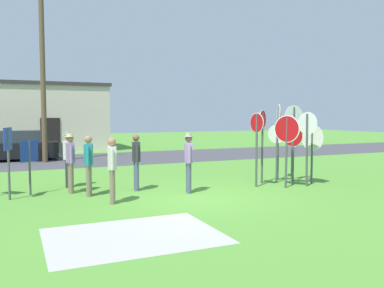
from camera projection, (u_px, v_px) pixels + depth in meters
ground_plane at (196, 198)px, 10.92m from camera, size 80.00×80.00×0.00m
street_asphalt at (110, 159)px, 20.77m from camera, size 60.00×6.40×0.01m
concrete_path at (134, 236)px, 7.48m from camera, size 3.20×2.40×0.01m
building_background at (47, 117)px, 25.83m from camera, size 7.33×5.30×4.24m
utility_pole at (43, 70)px, 18.86m from camera, size 1.80×0.24×8.42m
parked_car_on_street at (14, 147)px, 19.88m from camera, size 4.40×2.21×1.51m
stop_sign_far_back at (307, 136)px, 12.60m from camera, size 0.22×0.69×2.36m
stop_sign_leaning_left at (287, 138)px, 12.33m from camera, size 0.41×0.77×2.26m
stop_sign_leaning_right at (292, 145)px, 12.95m from camera, size 0.43×0.53×1.91m
stop_sign_low_front at (294, 129)px, 13.44m from camera, size 0.81×0.10×2.59m
stop_sign_center_cluster at (277, 144)px, 13.33m from camera, size 0.57×0.28×1.95m
stop_sign_rear_left at (278, 130)px, 13.83m from camera, size 0.29×0.59×2.64m
stop_sign_tallest at (262, 135)px, 13.15m from camera, size 0.50×0.37×2.42m
stop_sign_rear_right at (312, 144)px, 13.14m from camera, size 0.19×0.86×1.95m
stop_sign_nearest at (257, 138)px, 12.49m from camera, size 0.10×0.62×2.33m
person_in_teal at (70, 159)px, 11.55m from camera, size 0.32×0.57×1.74m
person_in_blue at (136, 159)px, 11.94m from camera, size 0.28×0.56×1.69m
person_with_sunhat at (189, 159)px, 11.58m from camera, size 0.32×0.54×1.74m
person_near_signs at (68, 155)px, 12.49m from camera, size 0.44×0.53×1.74m
person_on_left at (89, 162)px, 11.12m from camera, size 0.30×0.55×1.69m
person_holding_notes at (112, 166)px, 10.18m from camera, size 0.29×0.56×1.69m
info_panel_middle at (29, 158)px, 11.23m from camera, size 0.49×0.39×1.55m
info_panel_rightmost at (8, 150)px, 10.57m from camera, size 0.21×0.58×1.93m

